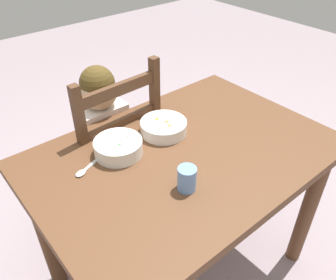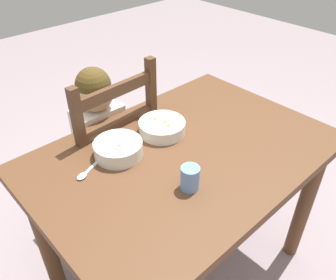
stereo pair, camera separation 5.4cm
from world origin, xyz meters
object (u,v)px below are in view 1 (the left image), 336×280
at_px(child_figure, 107,134).
at_px(spoon, 85,170).
at_px(drinking_cup, 187,179).
at_px(bowl_of_carrots, 164,127).
at_px(dining_table, 184,175).
at_px(dining_chair, 110,160).
at_px(bowl_of_peas, 118,147).

bearing_deg(child_figure, spoon, -131.33).
bearing_deg(child_figure, drinking_cup, -93.95).
bearing_deg(child_figure, bowl_of_carrots, -69.14).
distance_m(dining_table, dining_chair, 0.48).
relative_size(spoon, drinking_cup, 1.55).
xyz_separation_m(spoon, drinking_cup, (0.22, -0.30, 0.04)).
height_order(bowl_of_peas, drinking_cup, drinking_cup).
bearing_deg(dining_table, bowl_of_peas, 142.70).
bearing_deg(spoon, dining_chair, 48.89).
height_order(child_figure, bowl_of_peas, child_figure).
xyz_separation_m(dining_table, spoon, (-0.35, 0.15, 0.13)).
height_order(bowl_of_carrots, spoon, bowl_of_carrots).
height_order(bowl_of_peas, bowl_of_carrots, bowl_of_peas).
relative_size(dining_table, child_figure, 1.19).
bearing_deg(dining_chair, dining_table, -78.94).
distance_m(dining_table, spoon, 0.40).
bearing_deg(bowl_of_peas, bowl_of_carrots, 0.01).
relative_size(dining_chair, bowl_of_peas, 5.49).
distance_m(bowl_of_peas, drinking_cup, 0.32).
xyz_separation_m(dining_table, dining_chair, (-0.09, 0.45, -0.16)).
bearing_deg(dining_chair, spoon, -131.11).
xyz_separation_m(dining_chair, bowl_of_carrots, (0.11, -0.30, 0.31)).
relative_size(child_figure, bowl_of_carrots, 5.08).
bearing_deg(dining_table, spoon, 157.59).
bearing_deg(bowl_of_peas, dining_table, -37.30).
bearing_deg(bowl_of_peas, dining_chair, 69.06).
height_order(dining_chair, bowl_of_carrots, dining_chair).
xyz_separation_m(dining_table, child_figure, (-0.09, 0.45, 0.01)).
bearing_deg(child_figure, dining_table, -78.52).
height_order(dining_chair, drinking_cup, dining_chair).
height_order(dining_chair, spoon, dining_chair).
relative_size(bowl_of_peas, spoon, 1.37).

